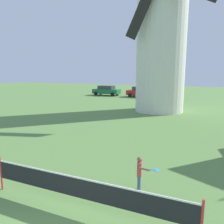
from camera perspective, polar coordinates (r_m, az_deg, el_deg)
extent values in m
cylinder|color=silver|center=(22.17, 12.29, 15.89)|extent=(4.52, 4.52, 12.11)
cylinder|color=red|center=(8.25, -26.20, -13.71)|extent=(0.06, 0.06, 1.10)
cylinder|color=red|center=(5.71, 21.76, -24.65)|extent=(0.06, 0.06, 1.10)
cube|color=black|center=(6.37, -7.69, -18.71)|extent=(5.93, 0.01, 0.55)
cube|color=white|center=(6.24, -7.76, -16.33)|extent=(5.93, 0.02, 0.04)
cylinder|color=slate|center=(7.64, 6.94, -17.08)|extent=(0.10, 0.10, 0.51)
cylinder|color=slate|center=(7.52, 6.83, -17.56)|extent=(0.10, 0.10, 0.51)
cube|color=#DB4C4C|center=(7.37, 6.96, -14.00)|extent=(0.18, 0.27, 0.45)
sphere|color=#89664C|center=(7.25, 7.02, -11.79)|extent=(0.17, 0.17, 0.17)
cylinder|color=#89664C|center=(7.53, 7.08, -13.65)|extent=(0.07, 0.07, 0.34)
cylinder|color=#89664C|center=(7.20, 8.11, -14.04)|extent=(0.35, 0.14, 0.13)
cylinder|color=#338CCC|center=(7.20, 9.22, -14.09)|extent=(0.22, 0.07, 0.04)
ellipsoid|color=#338CCC|center=(7.19, 11.02, -14.17)|extent=(0.22, 0.27, 0.03)
cube|color=#1E6638|center=(36.29, -1.42, 5.24)|extent=(4.45, 1.89, 0.70)
cube|color=#2D333D|center=(36.25, -1.42, 6.23)|extent=(2.52, 1.60, 0.56)
cylinder|color=black|center=(36.42, 1.29, 4.70)|extent=(0.61, 0.21, 0.60)
cylinder|color=black|center=(34.90, 0.11, 4.47)|extent=(0.61, 0.21, 0.60)
cylinder|color=black|center=(37.78, -2.82, 4.89)|extent=(0.61, 0.21, 0.60)
cylinder|color=black|center=(36.31, -4.13, 4.66)|extent=(0.61, 0.21, 0.60)
cube|color=red|center=(34.14, 7.32, 4.85)|extent=(4.22, 1.84, 0.70)
cube|color=#2D333D|center=(34.08, 7.35, 5.90)|extent=(2.38, 1.57, 0.56)
cylinder|color=black|center=(34.57, 9.99, 4.26)|extent=(0.61, 0.20, 0.60)
cylinder|color=black|center=(32.94, 9.18, 4.00)|extent=(0.61, 0.20, 0.60)
cylinder|color=black|center=(35.43, 5.57, 4.51)|extent=(0.61, 0.20, 0.60)
cylinder|color=black|center=(33.85, 4.57, 4.26)|extent=(0.61, 0.20, 0.60)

